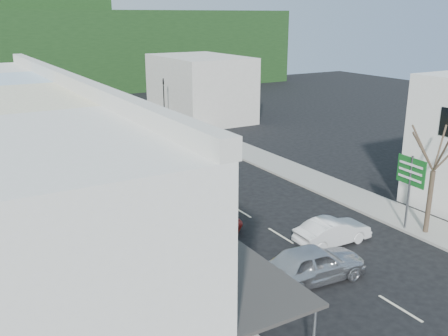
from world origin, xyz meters
TOP-DOWN VIEW (x-y plane):
  - ground at (0.00, 0.00)m, footprint 120.00×120.00m
  - sidewalk_left at (-7.50, 10.00)m, footprint 3.00×52.00m
  - sidewalk_right at (7.50, 10.00)m, footprint 3.00×52.00m
  - shopfront_row at (-12.49, 5.00)m, footprint 8.25×30.00m
  - distant_block_right at (11.00, 30.00)m, footprint 8.00×12.00m
  - hillside at (-1.45, 65.09)m, footprint 80.00×26.00m
  - bus at (-3.26, 10.47)m, footprint 3.92×11.82m
  - car_silver at (-1.61, -4.48)m, footprint 4.53×2.14m
  - car_white at (1.70, -2.10)m, footprint 4.45×1.93m
  - car_red at (-4.01, 2.07)m, footprint 4.71×2.19m
  - car_black_near at (2.15, 14.13)m, footprint 4.69×2.37m
  - car_navy_mid at (1.78, 19.69)m, footprint 4.48×2.01m
  - car_black_far at (-1.74, 19.78)m, footprint 4.44×1.89m
  - car_navy_far at (4.09, 24.44)m, footprint 4.69×2.36m
  - pedestrian_left at (-6.98, 3.42)m, footprint 0.55×0.69m
  - direction_sign at (6.22, -2.90)m, footprint 0.52×1.95m
  - street_tree at (6.83, -3.77)m, footprint 2.81×2.81m
  - traffic_signal at (5.80, 28.25)m, footprint 1.21×1.36m

SIDE VIEW (x-z plane):
  - ground at x=0.00m, z-range 0.00..0.00m
  - sidewalk_left at x=-7.50m, z-range 0.00..0.15m
  - sidewalk_right at x=7.50m, z-range 0.00..0.15m
  - car_silver at x=-1.61m, z-range 0.00..1.40m
  - car_white at x=1.70m, z-range 0.00..1.40m
  - car_red at x=-4.01m, z-range 0.00..1.40m
  - car_black_near at x=2.15m, z-range 0.00..1.40m
  - car_navy_mid at x=1.78m, z-range 0.00..1.40m
  - car_black_far at x=-1.74m, z-range 0.00..1.40m
  - car_navy_far at x=4.09m, z-range 0.00..1.40m
  - pedestrian_left at x=-6.98m, z-range 0.15..1.85m
  - bus at x=-3.26m, z-range 0.00..3.10m
  - direction_sign at x=6.22m, z-range 0.00..4.26m
  - traffic_signal at x=5.80m, z-range 0.00..5.04m
  - distant_block_right at x=11.00m, z-range 0.00..7.00m
  - street_tree at x=6.83m, z-range 0.00..7.12m
  - shopfront_row at x=-12.49m, z-range 0.00..8.00m
  - hillside at x=-1.45m, z-range -0.27..13.73m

